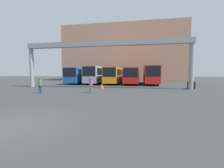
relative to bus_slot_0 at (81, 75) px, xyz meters
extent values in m
plane|color=#2D3033|center=(6.96, -24.50, -1.77)|extent=(200.00, 200.00, 0.00)
cube|color=tan|center=(6.96, 16.00, 5.91)|extent=(33.64, 12.00, 15.37)
cylinder|color=gray|center=(-4.32, -8.94, 1.11)|extent=(0.60, 0.60, 5.76)
cylinder|color=gray|center=(18.23, -8.94, 1.11)|extent=(0.60, 0.60, 5.76)
cube|color=gray|center=(6.96, -8.94, 4.34)|extent=(23.15, 0.80, 0.70)
cube|color=#1959A5|center=(0.00, 0.01, -0.06)|extent=(2.56, 10.47, 2.72)
cube|color=black|center=(0.00, -5.21, 0.44)|extent=(2.35, 0.06, 1.53)
cube|color=black|center=(0.00, 0.01, 0.44)|extent=(2.59, 8.90, 1.14)
cube|color=#1966B2|center=(0.00, 0.01, -0.93)|extent=(2.59, 9.95, 0.24)
cylinder|color=black|center=(-1.12, -2.92, -1.26)|extent=(0.28, 1.02, 1.02)
cylinder|color=black|center=(1.12, -2.92, -1.26)|extent=(0.28, 1.02, 1.02)
cylinder|color=black|center=(-1.12, 2.94, -1.26)|extent=(0.28, 1.02, 1.02)
cylinder|color=black|center=(1.12, 2.94, -1.26)|extent=(0.28, 1.02, 1.02)
cube|color=#999EA5|center=(3.48, 0.02, 0.06)|extent=(2.47, 10.49, 2.97)
cube|color=black|center=(3.48, -5.21, 0.62)|extent=(2.27, 0.06, 1.66)
cube|color=black|center=(3.48, 0.02, 0.62)|extent=(2.50, 8.92, 1.25)
cube|color=#1966B2|center=(3.48, 0.02, -0.89)|extent=(2.50, 9.96, 0.24)
cylinder|color=black|center=(2.40, -2.92, -1.31)|extent=(0.28, 0.93, 0.93)
cylinder|color=black|center=(4.55, -2.92, -1.31)|extent=(0.28, 0.93, 0.93)
cylinder|color=black|center=(2.40, 2.96, -1.31)|extent=(0.28, 0.93, 0.93)
cylinder|color=black|center=(4.55, 2.96, -1.31)|extent=(0.28, 0.93, 0.93)
cube|color=orange|center=(6.96, 0.35, -0.04)|extent=(2.42, 11.15, 2.77)
cube|color=black|center=(6.96, -5.21, 0.47)|extent=(2.23, 0.06, 1.55)
cube|color=black|center=(6.96, 0.35, 0.47)|extent=(2.45, 9.48, 1.17)
cube|color=#1966B2|center=(6.96, 0.35, -0.92)|extent=(2.45, 10.59, 0.24)
cylinder|color=black|center=(5.91, -2.77, -1.26)|extent=(0.28, 1.02, 1.02)
cylinder|color=black|center=(8.01, -2.77, -1.26)|extent=(0.28, 1.02, 1.02)
cylinder|color=black|center=(5.91, 3.47, -1.26)|extent=(0.28, 1.02, 1.02)
cylinder|color=black|center=(8.01, 3.47, -1.26)|extent=(0.28, 1.02, 1.02)
cube|color=red|center=(10.44, 0.37, -0.10)|extent=(2.54, 11.20, 2.64)
cube|color=black|center=(10.44, -5.21, 0.38)|extent=(2.34, 0.06, 1.48)
cube|color=black|center=(10.44, 0.37, 0.38)|extent=(2.57, 9.52, 1.11)
cube|color=orange|center=(10.44, 0.37, -0.95)|extent=(2.57, 10.64, 0.24)
cylinder|color=black|center=(9.33, -2.76, -1.27)|extent=(0.28, 1.00, 1.00)
cylinder|color=black|center=(11.55, -2.76, -1.27)|extent=(0.28, 1.00, 1.00)
cylinder|color=black|center=(9.33, 3.51, -1.27)|extent=(0.28, 1.00, 1.00)
cylinder|color=black|center=(11.55, 3.51, -1.27)|extent=(0.28, 1.00, 1.00)
cube|color=red|center=(13.92, 0.17, 0.05)|extent=(2.47, 10.80, 2.95)
cube|color=black|center=(13.92, -5.21, 0.60)|extent=(2.27, 0.06, 1.65)
cube|color=black|center=(13.92, 0.17, 0.60)|extent=(2.50, 9.18, 1.24)
cube|color=black|center=(13.92, 0.17, -0.89)|extent=(2.50, 10.26, 0.24)
cylinder|color=black|center=(12.84, -2.85, -1.27)|extent=(0.28, 1.00, 1.00)
cylinder|color=black|center=(14.99, -2.85, -1.27)|extent=(0.28, 1.00, 1.00)
cylinder|color=black|center=(12.84, 3.20, -1.27)|extent=(0.28, 1.00, 1.00)
cylinder|color=black|center=(14.99, 3.20, -1.27)|extent=(0.28, 1.00, 1.00)
cylinder|color=brown|center=(7.00, -14.70, -1.37)|extent=(0.18, 0.18, 0.80)
cylinder|color=brown|center=(7.05, -14.55, -1.37)|extent=(0.18, 0.18, 0.80)
cylinder|color=#8C4C8C|center=(7.03, -14.63, -0.64)|extent=(0.35, 0.35, 0.67)
sphere|color=#8C6647|center=(7.03, -14.63, -0.20)|extent=(0.22, 0.22, 0.22)
cylinder|color=navy|center=(2.06, -15.68, -1.38)|extent=(0.18, 0.18, 0.79)
cylinder|color=navy|center=(1.92, -15.75, -1.38)|extent=(0.18, 0.18, 0.79)
cylinder|color=#4C724C|center=(1.99, -15.72, -0.65)|extent=(0.35, 0.35, 0.66)
sphere|color=brown|center=(1.99, -15.72, -0.21)|extent=(0.21, 0.21, 0.21)
cone|color=orange|center=(6.85, -9.48, -1.44)|extent=(0.44, 0.44, 0.66)
torus|color=black|center=(18.60, -7.98, -1.65)|extent=(1.04, 1.04, 0.24)
torus|color=black|center=(18.60, -7.98, -1.41)|extent=(1.04, 1.04, 0.24)
torus|color=black|center=(18.60, -7.98, -1.17)|extent=(1.04, 1.04, 0.24)
torus|color=black|center=(18.60, -7.98, -0.93)|extent=(1.04, 1.04, 0.24)
camera|label=1|loc=(11.94, -29.22, 0.24)|focal=24.00mm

